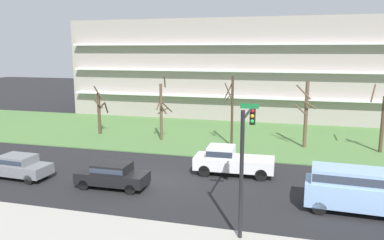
{
  "coord_description": "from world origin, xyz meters",
  "views": [
    {
      "loc": [
        8.49,
        -22.53,
        8.45
      ],
      "look_at": [
        0.74,
        6.0,
        3.01
      ],
      "focal_mm": 35.71,
      "sensor_mm": 36.0,
      "label": 1
    }
  ],
  "objects_px": {
    "tree_left": "(162,111)",
    "sedan_black_near_right": "(112,174)",
    "tree_far_left": "(100,112)",
    "tree_right": "(306,113)",
    "traffic_signal_mast": "(246,146)",
    "tree_center": "(232,109)",
    "tree_far_right": "(382,121)",
    "pickup_white_center_left": "(231,160)",
    "van_blue_center_right": "(357,187)",
    "sedan_gray_near_left": "(18,165)"
  },
  "relations": [
    {
      "from": "tree_center",
      "to": "traffic_signal_mast",
      "type": "xyz_separation_m",
      "value": [
        3.2,
        -15.34,
        0.68
      ]
    },
    {
      "from": "tree_left",
      "to": "sedan_black_near_right",
      "type": "xyz_separation_m",
      "value": [
        1.26,
        -12.67,
        -1.99
      ]
    },
    {
      "from": "pickup_white_center_left",
      "to": "tree_far_left",
      "type": "bearing_deg",
      "value": -33.32
    },
    {
      "from": "tree_far_left",
      "to": "sedan_black_near_right",
      "type": "xyz_separation_m",
      "value": [
        8.18,
        -13.53,
        -1.48
      ]
    },
    {
      "from": "pickup_white_center_left",
      "to": "van_blue_center_right",
      "type": "xyz_separation_m",
      "value": [
        7.42,
        -4.49,
        0.38
      ]
    },
    {
      "from": "tree_left",
      "to": "tree_right",
      "type": "distance_m",
      "value": 12.94
    },
    {
      "from": "tree_left",
      "to": "traffic_signal_mast",
      "type": "xyz_separation_m",
      "value": [
        9.86,
        -15.83,
        1.16
      ]
    },
    {
      "from": "tree_left",
      "to": "tree_right",
      "type": "bearing_deg",
      "value": 2.44
    },
    {
      "from": "tree_center",
      "to": "tree_far_right",
      "type": "xyz_separation_m",
      "value": [
        12.3,
        1.06,
        -0.61
      ]
    },
    {
      "from": "tree_far_left",
      "to": "sedan_gray_near_left",
      "type": "height_order",
      "value": "tree_far_left"
    },
    {
      "from": "sedan_gray_near_left",
      "to": "pickup_white_center_left",
      "type": "xyz_separation_m",
      "value": [
        13.56,
        4.49,
        0.14
      ]
    },
    {
      "from": "tree_left",
      "to": "pickup_white_center_left",
      "type": "distance_m",
      "value": 11.52
    },
    {
      "from": "tree_right",
      "to": "tree_far_left",
      "type": "bearing_deg",
      "value": 179.1
    },
    {
      "from": "tree_right",
      "to": "tree_far_right",
      "type": "distance_m",
      "value": 6.06
    },
    {
      "from": "tree_far_right",
      "to": "traffic_signal_mast",
      "type": "relative_size",
      "value": 0.95
    },
    {
      "from": "sedan_gray_near_left",
      "to": "traffic_signal_mast",
      "type": "xyz_separation_m",
      "value": [
        15.53,
        -3.16,
        3.16
      ]
    },
    {
      "from": "tree_right",
      "to": "sedan_black_near_right",
      "type": "relative_size",
      "value": 1.32
    },
    {
      "from": "tree_right",
      "to": "traffic_signal_mast",
      "type": "xyz_separation_m",
      "value": [
        -3.06,
        -16.38,
        0.94
      ]
    },
    {
      "from": "tree_center",
      "to": "tree_far_left",
      "type": "bearing_deg",
      "value": 174.33
    },
    {
      "from": "pickup_white_center_left",
      "to": "sedan_black_near_right",
      "type": "relative_size",
      "value": 1.24
    },
    {
      "from": "tree_far_right",
      "to": "van_blue_center_right",
      "type": "distance_m",
      "value": 13.8
    },
    {
      "from": "tree_right",
      "to": "van_blue_center_right",
      "type": "distance_m",
      "value": 13.54
    },
    {
      "from": "tree_far_right",
      "to": "sedan_black_near_right",
      "type": "distance_m",
      "value": 22.19
    },
    {
      "from": "tree_center",
      "to": "sedan_black_near_right",
      "type": "distance_m",
      "value": 13.55
    },
    {
      "from": "tree_right",
      "to": "tree_far_right",
      "type": "xyz_separation_m",
      "value": [
        6.05,
        0.02,
        -0.35
      ]
    },
    {
      "from": "tree_far_left",
      "to": "pickup_white_center_left",
      "type": "xyz_separation_m",
      "value": [
        14.82,
        -9.04,
        -1.34
      ]
    },
    {
      "from": "tree_left",
      "to": "tree_right",
      "type": "xyz_separation_m",
      "value": [
        12.92,
        0.55,
        0.22
      ]
    },
    {
      "from": "tree_far_right",
      "to": "traffic_signal_mast",
      "type": "distance_m",
      "value": 18.8
    },
    {
      "from": "tree_left",
      "to": "traffic_signal_mast",
      "type": "distance_m",
      "value": 18.69
    },
    {
      "from": "tree_center",
      "to": "traffic_signal_mast",
      "type": "height_order",
      "value": "tree_center"
    },
    {
      "from": "tree_right",
      "to": "traffic_signal_mast",
      "type": "bearing_deg",
      "value": -100.58
    },
    {
      "from": "tree_right",
      "to": "tree_far_right",
      "type": "bearing_deg",
      "value": 0.18
    },
    {
      "from": "sedan_black_near_right",
      "to": "traffic_signal_mast",
      "type": "distance_m",
      "value": 9.7
    },
    {
      "from": "tree_far_left",
      "to": "tree_right",
      "type": "distance_m",
      "value": 19.86
    },
    {
      "from": "pickup_white_center_left",
      "to": "van_blue_center_right",
      "type": "bearing_deg",
      "value": 146.86
    },
    {
      "from": "tree_far_right",
      "to": "tree_right",
      "type": "bearing_deg",
      "value": -179.82
    },
    {
      "from": "tree_far_left",
      "to": "tree_left",
      "type": "relative_size",
      "value": 0.82
    },
    {
      "from": "tree_far_right",
      "to": "pickup_white_center_left",
      "type": "xyz_separation_m",
      "value": [
        -11.07,
        -8.74,
        -1.72
      ]
    },
    {
      "from": "tree_center",
      "to": "van_blue_center_right",
      "type": "bearing_deg",
      "value": -54.61
    },
    {
      "from": "tree_far_right",
      "to": "sedan_black_near_right",
      "type": "relative_size",
      "value": 1.28
    },
    {
      "from": "tree_far_left",
      "to": "tree_right",
      "type": "xyz_separation_m",
      "value": [
        19.84,
        -0.31,
        0.73
      ]
    },
    {
      "from": "tree_far_left",
      "to": "traffic_signal_mast",
      "type": "xyz_separation_m",
      "value": [
        16.78,
        -16.69,
        1.67
      ]
    },
    {
      "from": "sedan_gray_near_left",
      "to": "traffic_signal_mast",
      "type": "distance_m",
      "value": 16.16
    },
    {
      "from": "tree_left",
      "to": "sedan_gray_near_left",
      "type": "xyz_separation_m",
      "value": [
        -5.66,
        -12.67,
        -1.99
      ]
    },
    {
      "from": "tree_left",
      "to": "tree_far_left",
      "type": "bearing_deg",
      "value": 172.9
    },
    {
      "from": "tree_center",
      "to": "sedan_black_near_right",
      "type": "xyz_separation_m",
      "value": [
        -5.41,
        -12.18,
        -2.48
      ]
    },
    {
      "from": "tree_far_left",
      "to": "pickup_white_center_left",
      "type": "relative_size",
      "value": 0.91
    },
    {
      "from": "tree_right",
      "to": "tree_far_right",
      "type": "height_order",
      "value": "tree_right"
    },
    {
      "from": "tree_far_left",
      "to": "van_blue_center_right",
      "type": "relative_size",
      "value": 0.94
    },
    {
      "from": "tree_right",
      "to": "pickup_white_center_left",
      "type": "bearing_deg",
      "value": -119.93
    }
  ]
}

